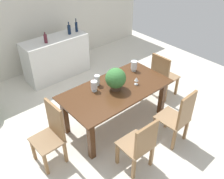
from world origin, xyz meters
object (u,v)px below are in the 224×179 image
at_px(dining_table, 116,95).
at_px(wine_bottle_green, 76,27).
at_px(chair_near_right, 179,116).
at_px(kitchen_counter, 57,58).
at_px(wine_bottle_dark, 46,39).
at_px(chair_head_end, 52,131).
at_px(crystal_vase_right, 97,80).
at_px(chair_foot_end, 162,74).
at_px(crystal_vase_center_near, 134,65).
at_px(flower_centerpiece, 116,79).
at_px(wine_bottle_clear, 69,30).
at_px(chair_near_left, 140,144).
at_px(wine_glass, 136,79).
at_px(crystal_vase_left, 94,85).

distance_m(dining_table, wine_bottle_green, 2.31).
xyz_separation_m(chair_near_right, kitchen_counter, (-0.37, 3.19, -0.07)).
bearing_deg(wine_bottle_dark, chair_head_end, -118.02).
bearing_deg(crystal_vase_right, kitchen_counter, 82.65).
bearing_deg(kitchen_counter, wine_bottle_green, -0.39).
xyz_separation_m(chair_near_right, chair_head_end, (-1.71, 1.03, 0.01)).
relative_size(chair_foot_end, crystal_vase_center_near, 4.76).
height_order(dining_table, crystal_vase_center_near, crystal_vase_center_near).
relative_size(chair_near_right, wine_bottle_dark, 4.38).
height_order(chair_near_right, chair_head_end, chair_near_right).
bearing_deg(flower_centerpiece, crystal_vase_right, 117.60).
distance_m(chair_near_right, flower_centerpiece, 1.19).
bearing_deg(crystal_vase_center_near, chair_near_right, -99.88).
bearing_deg(kitchen_counter, wine_bottle_clear, -3.50).
height_order(chair_foot_end, kitchen_counter, chair_foot_end).
distance_m(crystal_vase_center_near, wine_bottle_clear, 1.94).
relative_size(dining_table, wine_bottle_green, 6.16).
xyz_separation_m(chair_head_end, wine_bottle_dark, (1.10, 2.06, 0.50)).
bearing_deg(crystal_vase_center_near, wine_bottle_dark, 114.30).
distance_m(chair_near_left, chair_foot_end, 1.98).
bearing_deg(chair_near_right, crystal_vase_center_near, -101.93).
xyz_separation_m(chair_near_right, flower_centerpiece, (-0.45, 1.02, 0.42)).
relative_size(chair_near_left, wine_glass, 6.68).
relative_size(dining_table, crystal_vase_left, 10.09).
bearing_deg(dining_table, wine_bottle_green, 72.55).
relative_size(crystal_vase_center_near, crystal_vase_right, 1.06).
distance_m(chair_foot_end, wine_bottle_clear, 2.35).
relative_size(crystal_vase_center_near, wine_bottle_green, 0.66).
height_order(crystal_vase_left, kitchen_counter, kitchen_counter).
xyz_separation_m(chair_near_left, crystal_vase_left, (0.11, 1.20, 0.35)).
bearing_deg(chair_near_right, wine_bottle_green, -96.44).
bearing_deg(chair_head_end, wine_bottle_dark, 150.16).
xyz_separation_m(crystal_vase_center_near, kitchen_counter, (-0.59, 1.94, -0.40)).
bearing_deg(wine_bottle_clear, crystal_vase_right, -109.17).
bearing_deg(chair_near_right, chair_foot_end, -131.24).
bearing_deg(chair_foot_end, wine_glass, 96.65).
height_order(chair_near_left, kitchen_counter, kitchen_counter).
distance_m(chair_head_end, chair_foot_end, 2.54).
distance_m(crystal_vase_center_near, wine_glass, 0.47).
height_order(chair_foot_end, crystal_vase_center_near, chair_foot_end).
bearing_deg(crystal_vase_right, chair_near_right, -65.12).
distance_m(chair_near_right, chair_head_end, 1.99).
relative_size(chair_near_right, wine_bottle_clear, 3.64).
xyz_separation_m(chair_head_end, kitchen_counter, (1.34, 2.16, -0.08)).
xyz_separation_m(crystal_vase_center_near, wine_glass, (-0.30, -0.36, -0.02)).
bearing_deg(crystal_vase_center_near, wine_glass, -129.87).
bearing_deg(kitchen_counter, wine_bottle_dark, -156.81).
distance_m(chair_head_end, crystal_vase_center_near, 1.96).
xyz_separation_m(crystal_vase_center_near, wine_bottle_dark, (-0.83, 1.84, 0.17)).
bearing_deg(crystal_vase_left, chair_head_end, -168.96).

